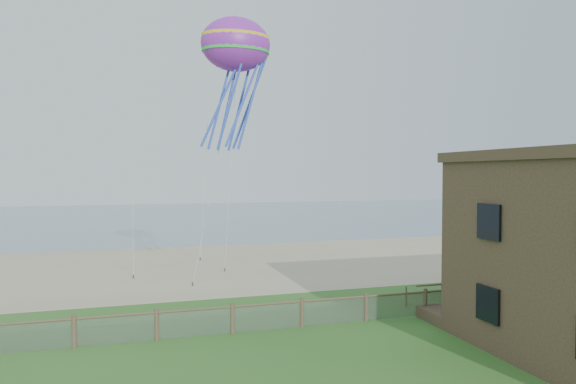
# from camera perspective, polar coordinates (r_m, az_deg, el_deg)

# --- Properties ---
(ground) EXTENTS (160.00, 160.00, 0.00)m
(ground) POSITION_cam_1_polar(r_m,az_deg,el_deg) (17.35, 8.28, -20.10)
(ground) COLOR #276121
(ground) RESTS_ON ground
(sand_beach) EXTENTS (72.00, 20.00, 0.02)m
(sand_beach) POSITION_cam_1_polar(r_m,az_deg,el_deg) (37.73, -6.29, -7.96)
(sand_beach) COLOR tan
(sand_beach) RESTS_ON ground
(ocean) EXTENTS (160.00, 68.00, 0.02)m
(ocean) POSITION_cam_1_polar(r_m,az_deg,el_deg) (81.08, -12.10, -2.66)
(ocean) COLOR slate
(ocean) RESTS_ON ground
(chainlink_fence) EXTENTS (36.20, 0.20, 1.25)m
(chainlink_fence) POSITION_cam_1_polar(r_m,az_deg,el_deg) (22.46, 1.54, -13.42)
(chainlink_fence) COLOR #4B3D2A
(chainlink_fence) RESTS_ON ground
(motel_deck) EXTENTS (15.00, 2.00, 0.50)m
(motel_deck) POSITION_cam_1_polar(r_m,az_deg,el_deg) (28.57, 28.33, -10.92)
(motel_deck) COLOR brown
(motel_deck) RESTS_ON ground
(picnic_table) EXTENTS (2.12, 1.82, 0.76)m
(picnic_table) POSITION_cam_1_polar(r_m,az_deg,el_deg) (25.31, 20.18, -12.16)
(picnic_table) COLOR brown
(picnic_table) RESTS_ON ground
(octopus_kite) EXTENTS (4.31, 3.69, 7.49)m
(octopus_kite) POSITION_cam_1_polar(r_m,az_deg,el_deg) (27.98, -5.81, 12.17)
(octopus_kite) COLOR #F1266E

